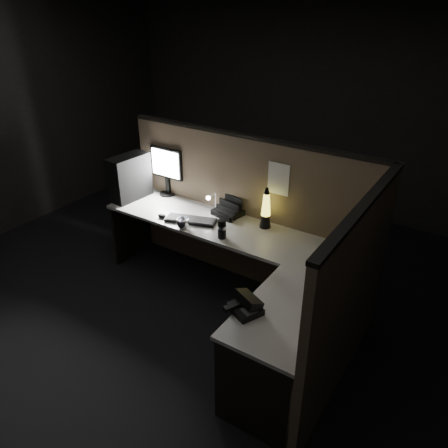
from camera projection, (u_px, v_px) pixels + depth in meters
The scene contains 17 objects.
floor at pixel (192, 323), 3.98m from camera, with size 6.00×6.00×0.00m, color black.
room_shell at pixel (185, 153), 3.22m from camera, with size 6.00×6.00×6.00m.
partition_back at pixel (246, 212), 4.32m from camera, with size 2.66×0.06×1.50m, color brown.
partition_right at pixel (349, 302), 3.06m from camera, with size 0.06×1.66×1.50m, color brown.
desk at pixel (224, 263), 3.81m from camera, with size 2.60×1.60×0.73m.
pc_tower at pixel (130, 177), 4.56m from camera, with size 0.20×0.45×0.47m, color black.
monitor at pixel (167, 167), 4.61m from camera, with size 0.40×0.17×0.52m.
keyboard at pixel (191, 220), 4.18m from camera, with size 0.49×0.16×0.02m, color black.
mouse at pixel (162, 216), 4.25m from camera, with size 0.09×0.06×0.03m, color black.
clip_lamp at pixel (212, 202), 4.28m from camera, with size 0.04×0.17×0.21m.
organizer at pixel (228, 210), 4.29m from camera, with size 0.30×0.28×0.20m.
lava_lamp at pixel (266, 211), 4.01m from camera, with size 0.11×0.11×0.40m.
travel_mug at pixel (222, 229), 3.86m from camera, with size 0.08×0.08×0.18m, color black.
steel_mug at pixel (183, 224), 4.04m from camera, with size 0.12×0.12×0.09m, color silver.
figurine at pixel (324, 248), 3.65m from camera, with size 0.06×0.06×0.06m, color orange.
pinned_paper at pixel (278, 179), 3.92m from camera, with size 0.21×0.00×0.30m, color white.
desk_phone at pixel (246, 305), 2.99m from camera, with size 0.27×0.26×0.13m.
Camera 1 is at (1.94, -2.43, 2.67)m, focal length 35.00 mm.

